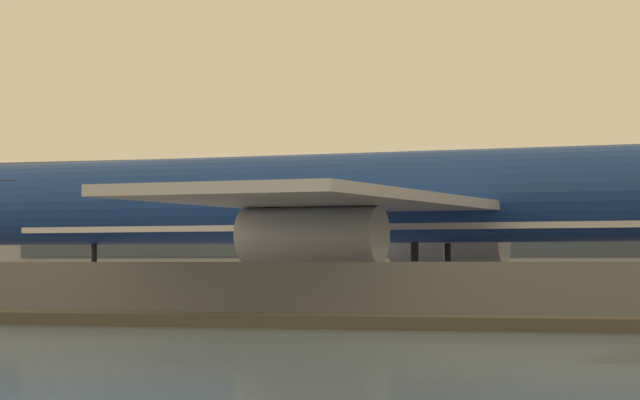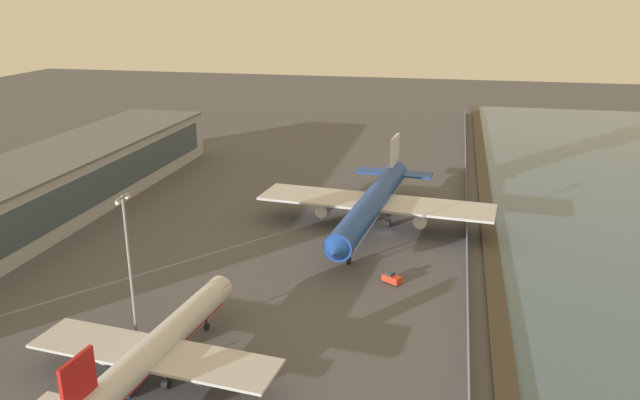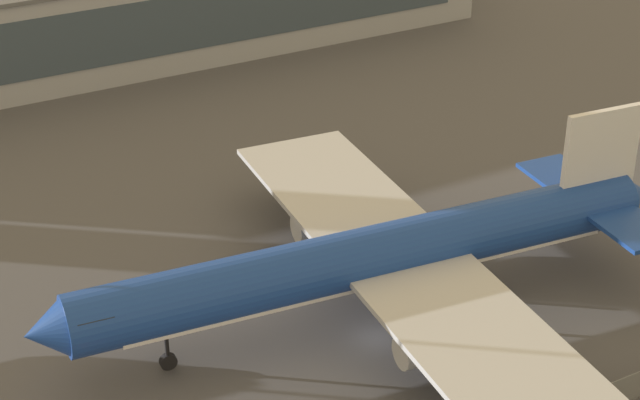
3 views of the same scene
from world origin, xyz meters
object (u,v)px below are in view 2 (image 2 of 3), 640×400
Objects in this scene: ops_van at (105,390)px; passenger_jet_silver at (158,346)px; cargo_jet_blue at (373,202)px; apron_light_mast_apron_west at (130,266)px; baggage_tug at (392,278)px.

passenger_jet_silver is at bearing -37.37° from ops_van.
cargo_jet_blue is 58.02m from apron_light_mast_apron_west.
passenger_jet_silver is at bearing 142.41° from baggage_tug.
apron_light_mast_apron_west is (11.00, 1.58, 10.96)m from ops_van.
ops_van is 15.60m from apron_light_mast_apron_west.
cargo_jet_blue is 15.72× the size of baggage_tug.
passenger_jet_silver is 42.00m from baggage_tug.
apron_light_mast_apron_west is at bearing 131.52° from baggage_tug.
apron_light_mast_apron_west reaches higher than baggage_tug.
baggage_tug is (-24.15, -6.50, -5.00)m from cargo_jet_blue.
cargo_jet_blue is at bearing -18.37° from passenger_jet_silver.
ops_van reaches higher than baggage_tug.
baggage_tug is 48.99m from ops_van.
ops_van is at bearing 142.63° from passenger_jet_silver.
passenger_jet_silver is at bearing -132.02° from apron_light_mast_apron_west.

